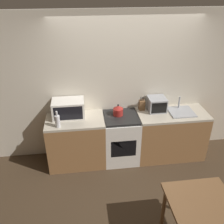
{
  "coord_description": "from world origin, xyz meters",
  "views": [
    {
      "loc": [
        -0.77,
        -2.82,
        3.03
      ],
      "look_at": [
        -0.3,
        0.76,
        1.05
      ],
      "focal_mm": 40.0,
      "sensor_mm": 36.0,
      "label": 1
    }
  ],
  "objects_px": {
    "toaster_oven": "(157,104)",
    "dining_table": "(202,210)",
    "microwave": "(68,109)",
    "bottle": "(58,121)",
    "stove_range": "(121,138)",
    "kettle": "(118,110)"
  },
  "relations": [
    {
      "from": "microwave",
      "to": "kettle",
      "type": "bearing_deg",
      "value": -3.8
    },
    {
      "from": "stove_range",
      "to": "bottle",
      "type": "relative_size",
      "value": 3.21
    },
    {
      "from": "bottle",
      "to": "dining_table",
      "type": "distance_m",
      "value": 2.4
    },
    {
      "from": "microwave",
      "to": "dining_table",
      "type": "distance_m",
      "value": 2.52
    },
    {
      "from": "kettle",
      "to": "dining_table",
      "type": "xyz_separation_m",
      "value": [
        0.71,
        -1.89,
        -0.35
      ]
    },
    {
      "from": "stove_range",
      "to": "kettle",
      "type": "xyz_separation_m",
      "value": [
        -0.05,
        0.06,
        0.54
      ]
    },
    {
      "from": "kettle",
      "to": "dining_table",
      "type": "height_order",
      "value": "kettle"
    },
    {
      "from": "microwave",
      "to": "dining_table",
      "type": "height_order",
      "value": "microwave"
    },
    {
      "from": "toaster_oven",
      "to": "kettle",
      "type": "bearing_deg",
      "value": -173.67
    },
    {
      "from": "stove_range",
      "to": "kettle",
      "type": "relative_size",
      "value": 4.33
    },
    {
      "from": "microwave",
      "to": "bottle",
      "type": "distance_m",
      "value": 0.36
    },
    {
      "from": "bottle",
      "to": "stove_range",
      "type": "bearing_deg",
      "value": 10.86
    },
    {
      "from": "bottle",
      "to": "dining_table",
      "type": "relative_size",
      "value": 0.36
    },
    {
      "from": "kettle",
      "to": "toaster_oven",
      "type": "relative_size",
      "value": 0.67
    },
    {
      "from": "microwave",
      "to": "toaster_oven",
      "type": "bearing_deg",
      "value": 0.83
    },
    {
      "from": "microwave",
      "to": "stove_range",
      "type": "bearing_deg",
      "value": -7.13
    },
    {
      "from": "toaster_oven",
      "to": "dining_table",
      "type": "xyz_separation_m",
      "value": [
        0.0,
        -1.97,
        -0.39
      ]
    },
    {
      "from": "microwave",
      "to": "toaster_oven",
      "type": "xyz_separation_m",
      "value": [
        1.55,
        0.02,
        -0.03
      ]
    },
    {
      "from": "kettle",
      "to": "dining_table",
      "type": "relative_size",
      "value": 0.27
    },
    {
      "from": "kettle",
      "to": "toaster_oven",
      "type": "distance_m",
      "value": 0.71
    },
    {
      "from": "kettle",
      "to": "dining_table",
      "type": "distance_m",
      "value": 2.05
    },
    {
      "from": "microwave",
      "to": "bottle",
      "type": "relative_size",
      "value": 1.91
    }
  ]
}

